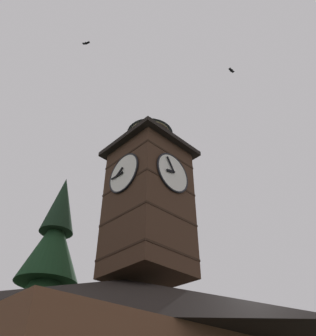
% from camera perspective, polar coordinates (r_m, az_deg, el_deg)
% --- Properties ---
extents(clock_tower, '(3.96, 3.96, 9.62)m').
position_cam_1_polar(clock_tower, '(16.87, -1.58, -4.11)').
color(clock_tower, '#422B1E').
rests_on(clock_tower, building_main).
extents(pine_tree_behind, '(5.74, 5.74, 13.27)m').
position_cam_1_polar(pine_tree_behind, '(17.89, -19.50, -22.57)').
color(pine_tree_behind, '#473323').
rests_on(pine_tree_behind, ground_plane).
extents(moon, '(1.90, 1.90, 1.90)m').
position_cam_1_polar(moon, '(44.30, -11.73, -22.29)').
color(moon, silver).
extents(flying_bird_high, '(0.38, 0.51, 0.12)m').
position_cam_1_polar(flying_bird_high, '(24.08, -12.16, 20.07)').
color(flying_bird_high, black).
extents(flying_bird_low, '(0.51, 0.24, 0.13)m').
position_cam_1_polar(flying_bird_low, '(24.71, 12.42, 15.91)').
color(flying_bird_low, black).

